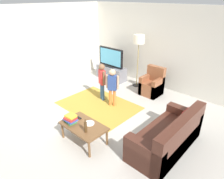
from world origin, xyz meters
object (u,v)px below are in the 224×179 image
tv (111,58)px  floor_lamp (139,42)px  couch (169,138)px  tv_stand (111,73)px  child_center (112,84)px  coffee_table (84,127)px  child_near_tv (102,79)px  book_stack (71,119)px  plate (89,123)px  armchair (152,85)px  bottle (86,127)px  tv_remote (78,117)px

tv → floor_lamp: (1.09, 0.17, 0.70)m
couch → tv_stand: bearing=150.0°
tv_stand → couch: bearing=-30.0°
child_center → coffee_table: size_ratio=1.12×
tv → child_near_tv: (0.93, -1.38, -0.16)m
tv_stand → floor_lamp: floor_lamp is taller
book_stack → plate: book_stack is taller
child_near_tv → coffee_table: 2.02m
floor_lamp → child_near_tv: bearing=-95.7°
armchair → bottle: 3.18m
book_stack → armchair: bearing=88.4°
child_near_tv → tv_remote: child_near_tv is taller
tv_stand → child_near_tv: 1.74m
coffee_table → bottle: size_ratio=3.36×
coffee_table → bottle: bearing=-28.6°
floor_lamp → plate: 3.43m
child_center → bottle: 1.90m
tv_remote → armchair: bearing=85.8°
armchair → coffee_table: armchair is taller
tv → coffee_table: size_ratio=1.10×
book_stack → bottle: 0.50m
coffee_table → tv: bearing=123.9°
couch → armchair: size_ratio=2.00×
child_center → child_near_tv: bearing=171.4°
tv → floor_lamp: bearing=9.0°
child_near_tv → book_stack: 1.97m
couch → floor_lamp: floor_lamp is taller
armchair → plate: bearing=-85.2°
tv_stand → coffee_table: (2.04, -3.06, 0.13)m
floor_lamp → child_center: (0.33, -1.63, -0.87)m
tv → child_center: (1.42, -1.46, -0.17)m
child_near_tv → plate: child_near_tv is taller
bottle → plate: bearing=125.3°
coffee_table → plate: plate is taller
child_near_tv → tv_remote: bearing=-62.6°
child_center → tv_remote: bearing=-77.8°
coffee_table → book_stack: 0.33m
couch → tv_remote: 2.01m
tv → child_near_tv: tv is taller
tv → coffee_table: (2.04, -3.04, -0.48)m
couch → book_stack: size_ratio=6.22×
tv → couch: (3.53, -2.02, -0.56)m
floor_lamp → book_stack: (0.67, -3.33, -1.04)m
armchair → floor_lamp: size_ratio=0.51×
tv_stand → child_near_tv: (0.93, -1.40, 0.44)m
floor_lamp → child_near_tv: (-0.16, -1.56, -0.86)m
armchair → book_stack: bearing=-91.6°
armchair → floor_lamp: (-0.76, 0.19, 1.25)m
floor_lamp → plate: bearing=-72.1°
tv → tv_remote: 3.44m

